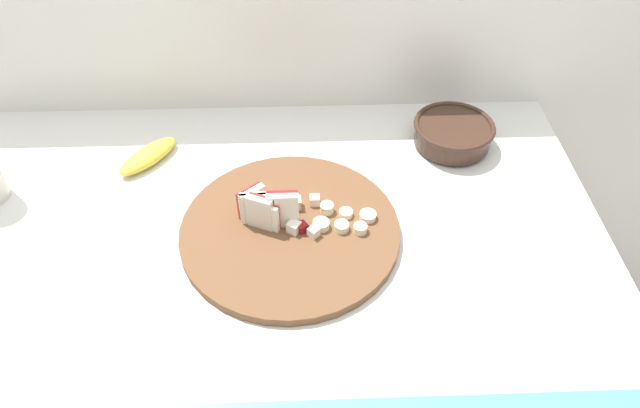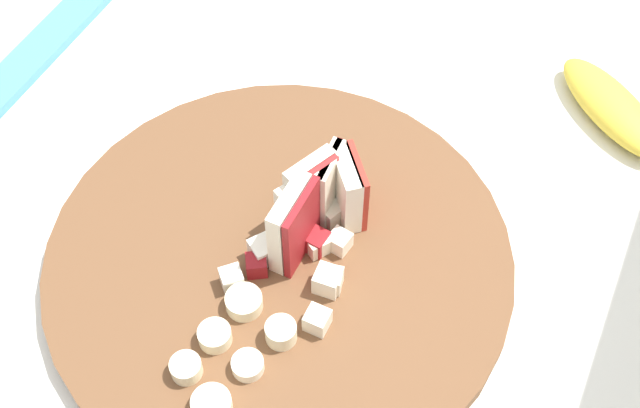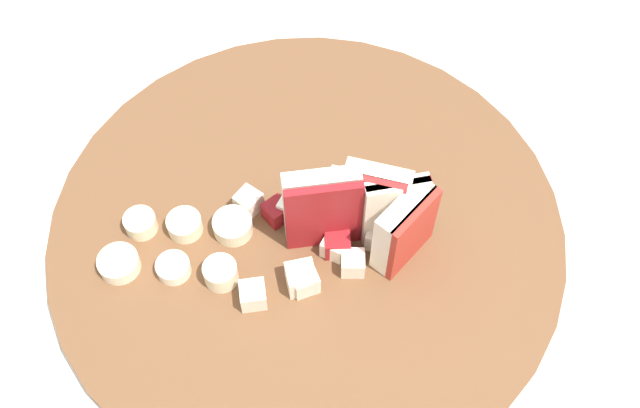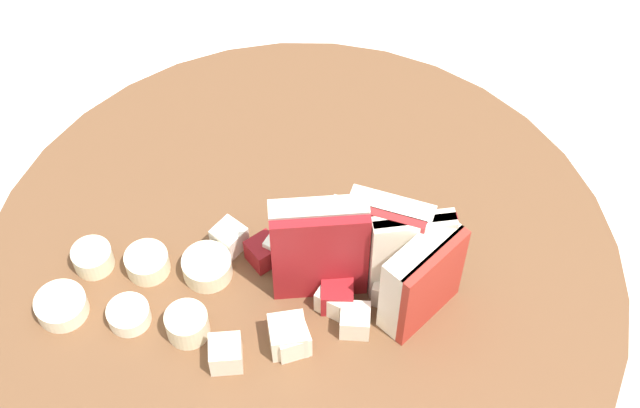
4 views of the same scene
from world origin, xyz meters
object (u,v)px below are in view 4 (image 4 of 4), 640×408
object	(u,v)px
cutting_board	(301,277)
apple_wedge_fan	(378,254)
banana_slice_rows	(141,288)
apple_dice_pile	(300,296)

from	to	relation	value
cutting_board	apple_wedge_fan	xyz separation A→B (m)	(-0.04, 0.01, 0.04)
apple_wedge_fan	banana_slice_rows	size ratio (longest dim) A/B	0.95
cutting_board	apple_dice_pile	size ratio (longest dim) A/B	3.37
apple_dice_pile	apple_wedge_fan	bearing A→B (deg)	-168.08
cutting_board	banana_slice_rows	xyz separation A→B (m)	(0.09, 0.01, 0.01)
cutting_board	apple_wedge_fan	bearing A→B (deg)	161.32
cutting_board	apple_wedge_fan	world-z (taller)	apple_wedge_fan
apple_wedge_fan	apple_dice_pile	bearing A→B (deg)	11.92
apple_wedge_fan	banana_slice_rows	xyz separation A→B (m)	(0.13, -0.01, -0.02)
banana_slice_rows	cutting_board	bearing A→B (deg)	-174.44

